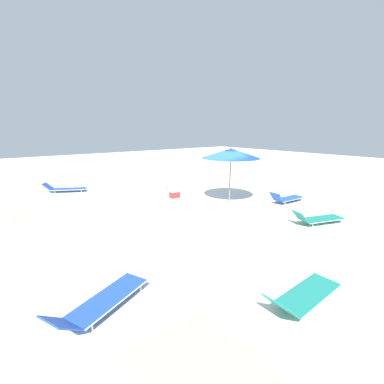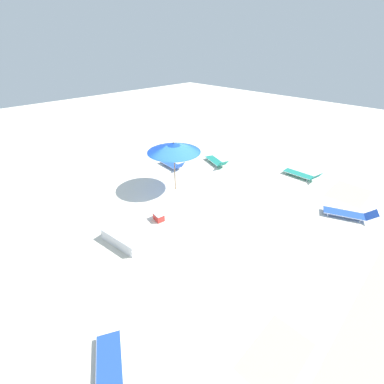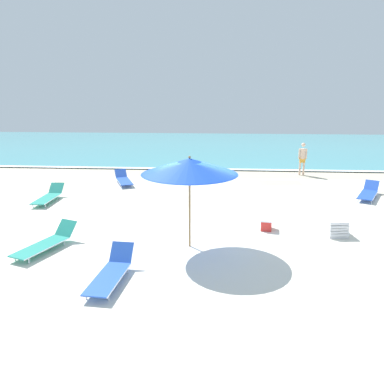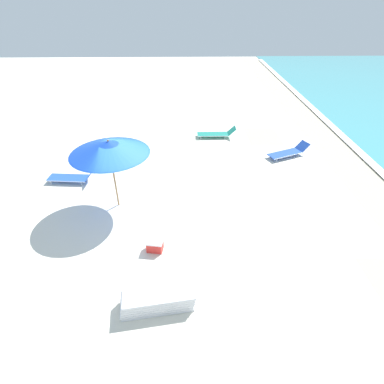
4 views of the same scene
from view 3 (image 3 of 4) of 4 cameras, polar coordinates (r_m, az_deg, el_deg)
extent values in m
cube|color=silver|center=(11.99, 1.32, -6.81)|extent=(60.00, 60.00, 0.16)
cube|color=#B8AE96|center=(20.90, 2.54, 2.85)|extent=(57.00, 2.20, 0.00)
cube|color=#B8AE96|center=(18.90, -17.77, 0.85)|extent=(2.39, 1.78, 0.00)
cube|color=#B8AE96|center=(19.19, 13.33, 1.38)|extent=(2.03, 1.23, 0.00)
cube|color=teal|center=(31.53, 3.09, 6.98)|extent=(60.00, 19.80, 0.06)
cube|color=white|center=(21.81, 2.61, 3.53)|extent=(56.00, 0.44, 0.01)
cylinder|color=#9E7547|center=(10.66, -0.37, -2.34)|extent=(0.06, 0.06, 2.39)
cone|color=blue|center=(10.37, -0.38, 3.97)|extent=(2.71, 2.71, 0.44)
cylinder|color=#13359C|center=(10.42, -0.38, 2.83)|extent=(2.63, 2.63, 0.01)
sphere|color=#9E7547|center=(10.33, -0.38, 5.34)|extent=(0.07, 0.07, 0.07)
cube|color=white|center=(13.21, 19.86, -5.02)|extent=(0.85, 1.87, 0.03)
cube|color=silver|center=(13.22, 19.84, -5.14)|extent=(0.87, 1.90, 0.04)
cube|color=white|center=(13.17, 19.92, -4.70)|extent=(0.85, 1.87, 0.03)
cube|color=silver|center=(13.18, 19.91, -4.82)|extent=(0.87, 1.90, 0.04)
cube|color=white|center=(13.16, 19.92, -4.32)|extent=(0.85, 1.87, 0.03)
cube|color=silver|center=(13.17, 19.91, -4.44)|extent=(0.87, 1.90, 0.04)
cube|color=white|center=(13.15, 19.92, -3.94)|extent=(0.85, 1.87, 0.03)
cube|color=silver|center=(13.16, 19.91, -4.07)|extent=(0.87, 1.90, 0.04)
cube|color=white|center=(13.12, 19.94, -3.59)|extent=(0.85, 1.87, 0.03)
cube|color=silver|center=(13.13, 19.93, -3.71)|extent=(0.87, 1.90, 0.04)
cube|color=white|center=(13.12, 19.93, -3.20)|extent=(0.85, 1.87, 0.03)
cube|color=silver|center=(13.13, 19.92, -3.32)|extent=(0.87, 1.90, 0.04)
cube|color=#1E8475|center=(11.42, -22.10, -7.72)|extent=(1.15, 1.80, 0.03)
cylinder|color=silver|center=(11.63, -23.14, -7.43)|extent=(0.61, 1.61, 0.03)
cylinder|color=silver|center=(11.21, -21.02, -8.03)|extent=(0.61, 1.61, 0.03)
cube|color=#1E8475|center=(12.03, -18.67, -5.23)|extent=(0.68, 0.57, 0.42)
cylinder|color=silver|center=(11.23, -25.40, -8.99)|extent=(0.03, 0.03, 0.16)
cylinder|color=silver|center=(10.87, -23.61, -9.57)|extent=(0.03, 0.03, 0.16)
cylinder|color=silver|center=(12.05, -20.66, -6.89)|extent=(0.03, 0.03, 0.16)
cylinder|color=silver|center=(11.71, -18.86, -7.35)|extent=(0.03, 0.03, 0.16)
cube|color=blue|center=(9.13, -12.70, -12.72)|extent=(0.73, 1.71, 0.03)
cylinder|color=silver|center=(9.24, -14.48, -12.49)|extent=(0.16, 1.66, 0.03)
cylinder|color=silver|center=(9.04, -10.88, -12.93)|extent=(0.16, 1.66, 0.03)
cube|color=blue|center=(9.89, -10.68, -9.00)|extent=(0.60, 0.41, 0.45)
cylinder|color=silver|center=(8.75, -15.85, -14.95)|extent=(0.03, 0.03, 0.16)
cylinder|color=silver|center=(8.57, -12.62, -15.42)|extent=(0.03, 0.03, 0.16)
cylinder|color=silver|center=(9.80, -12.71, -11.34)|extent=(0.03, 0.03, 0.16)
cylinder|color=silver|center=(9.64, -9.82, -11.66)|extent=(0.03, 0.03, 0.16)
cube|color=blue|center=(18.56, -10.28, 1.64)|extent=(1.22, 1.79, 0.03)
cylinder|color=silver|center=(18.52, -11.19, 1.56)|extent=(0.70, 1.56, 0.03)
cylinder|color=silver|center=(18.61, -9.37, 1.71)|extent=(0.70, 1.56, 0.03)
cube|color=blue|center=(19.54, -10.81, 2.81)|extent=(0.70, 0.63, 0.38)
cylinder|color=silver|center=(17.92, -10.72, 0.82)|extent=(0.03, 0.03, 0.16)
cylinder|color=silver|center=(17.99, -9.12, 0.96)|extent=(0.03, 0.03, 0.16)
cylinder|color=silver|center=(19.18, -11.34, 1.72)|extent=(0.03, 0.03, 0.16)
cylinder|color=silver|center=(19.26, -9.84, 1.84)|extent=(0.03, 0.03, 0.16)
cube|color=blue|center=(17.49, 25.17, -0.38)|extent=(1.37, 1.86, 0.03)
cylinder|color=silver|center=(17.52, 24.20, -0.24)|extent=(0.87, 1.60, 0.03)
cylinder|color=silver|center=(17.46, 26.14, -0.51)|extent=(0.87, 1.60, 0.03)
cube|color=blue|center=(18.51, 25.69, 0.94)|extent=(0.71, 0.65, 0.39)
cylinder|color=silver|center=(16.87, 23.97, -1.10)|extent=(0.03, 0.03, 0.16)
cylinder|color=silver|center=(16.81, 25.68, -1.34)|extent=(0.03, 0.03, 0.16)
cylinder|color=silver|center=(18.21, 24.64, -0.06)|extent=(0.03, 0.03, 0.16)
cylinder|color=silver|center=(18.16, 26.22, -0.28)|extent=(0.03, 0.03, 0.16)
cube|color=#1E8475|center=(16.35, -21.33, -0.96)|extent=(0.61, 1.68, 0.03)
cylinder|color=silver|center=(16.48, -22.27, -0.93)|extent=(0.04, 1.67, 0.03)
cylinder|color=silver|center=(16.23, -20.36, -0.98)|extent=(0.04, 1.67, 0.03)
cube|color=#1E8475|center=(17.22, -19.97, 0.58)|extent=(0.58, 0.43, 0.40)
cylinder|color=silver|center=(15.93, -23.09, -1.90)|extent=(0.03, 0.03, 0.16)
cylinder|color=silver|center=(15.70, -21.43, -1.96)|extent=(0.03, 0.03, 0.16)
cylinder|color=silver|center=(17.05, -21.17, -0.65)|extent=(0.03, 0.03, 0.16)
cylinder|color=silver|center=(16.85, -19.60, -0.69)|extent=(0.03, 0.03, 0.16)
cylinder|color=beige|center=(21.25, 16.65, 3.67)|extent=(0.11, 0.11, 0.90)
cylinder|color=beige|center=(21.22, 16.12, 3.70)|extent=(0.11, 0.11, 0.90)
cube|color=gold|center=(21.17, 16.46, 4.67)|extent=(0.31, 0.19, 0.24)
cylinder|color=beige|center=(21.11, 16.53, 5.61)|extent=(0.27, 0.27, 0.55)
cylinder|color=beige|center=(21.15, 17.03, 5.58)|extent=(0.08, 0.08, 0.55)
cylinder|color=beige|center=(21.08, 16.03, 5.62)|extent=(0.08, 0.08, 0.55)
sphere|color=beige|center=(21.04, 16.63, 6.92)|extent=(0.21, 0.21, 0.21)
cube|color=red|center=(12.56, 11.24, -4.91)|extent=(0.40, 0.52, 0.32)
cube|color=white|center=(12.50, 11.29, -4.11)|extent=(0.42, 0.54, 0.05)
camera|label=1|loc=(21.08, -22.16, 11.44)|focal=24.00mm
camera|label=2|loc=(20.84, 25.88, 20.77)|focal=24.00mm
camera|label=4|loc=(15.44, 39.85, 20.70)|focal=28.00mm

